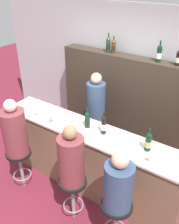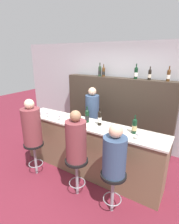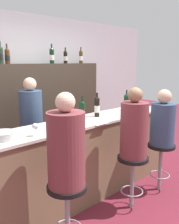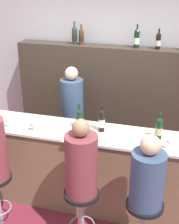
{
  "view_description": "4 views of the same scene",
  "coord_description": "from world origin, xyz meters",
  "px_view_note": "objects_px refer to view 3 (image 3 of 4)",
  "views": [
    {
      "loc": [
        1.7,
        -2.17,
        3.05
      ],
      "look_at": [
        -0.03,
        0.35,
        1.3
      ],
      "focal_mm": 40.0,
      "sensor_mm": 36.0,
      "label": 1
    },
    {
      "loc": [
        1.67,
        -2.31,
        2.31
      ],
      "look_at": [
        -0.0,
        0.33,
        1.27
      ],
      "focal_mm": 28.0,
      "sensor_mm": 36.0,
      "label": 2
    },
    {
      "loc": [
        -2.17,
        -2.05,
        1.82
      ],
      "look_at": [
        0.04,
        0.25,
        1.16
      ],
      "focal_mm": 40.0,
      "sensor_mm": 36.0,
      "label": 3
    },
    {
      "loc": [
        0.96,
        -2.86,
        2.8
      ],
      "look_at": [
        0.1,
        0.25,
        1.32
      ],
      "focal_mm": 50.0,
      "sensor_mm": 36.0,
      "label": 4
    }
  ],
  "objects_px": {
    "wine_glass_0": "(35,127)",
    "bar_stool_left": "(67,199)",
    "wine_glass_2": "(142,105)",
    "bartender": "(32,137)",
    "wine_bottle_backbar_1": "(7,56)",
    "wine_glass_1": "(61,121)",
    "guest_seated_left": "(66,147)",
    "wine_bottle_counter_0": "(82,110)",
    "wine_bottle_counter_1": "(97,107)",
    "wine_bottle_backbar_4": "(81,57)",
    "guest_seated_middle": "(134,128)",
    "bar_stool_middle": "(133,168)",
    "wine_bottle_counter_2": "(126,102)",
    "bar_stool_right": "(161,154)",
    "wine_bottle_backbar_0": "(1,55)",
    "wine_bottle_backbar_2": "(52,56)",
    "guest_seated_right": "(163,122)",
    "wine_bottle_backbar_3": "(65,57)",
    "metal_bowl": "(3,135)"
  },
  "relations": [
    {
      "from": "wine_bottle_counter_0",
      "to": "bartender",
      "type": "distance_m",
      "value": 0.91
    },
    {
      "from": "guest_seated_left",
      "to": "wine_bottle_backbar_1",
      "type": "bearing_deg",
      "value": 77.19
    },
    {
      "from": "wine_bottle_backbar_4",
      "to": "bar_stool_left",
      "type": "bearing_deg",
      "value": -134.75
    },
    {
      "from": "wine_bottle_counter_0",
      "to": "metal_bowl",
      "type": "relative_size",
      "value": 1.23
    },
    {
      "from": "wine_bottle_counter_0",
      "to": "wine_glass_1",
      "type": "xyz_separation_m",
      "value": [
        -0.5,
        -0.21,
        -0.03
      ]
    },
    {
      "from": "metal_bowl",
      "to": "bar_stool_middle",
      "type": "height_order",
      "value": "metal_bowl"
    },
    {
      "from": "wine_glass_1",
      "to": "bar_stool_left",
      "type": "bearing_deg",
      "value": -122.87
    },
    {
      "from": "wine_bottle_backbar_1",
      "to": "bartender",
      "type": "distance_m",
      "value": 1.29
    },
    {
      "from": "guest_seated_right",
      "to": "wine_bottle_backbar_0",
      "type": "bearing_deg",
      "value": 124.39
    },
    {
      "from": "wine_glass_1",
      "to": "wine_glass_2",
      "type": "bearing_deg",
      "value": 0.0
    },
    {
      "from": "wine_bottle_counter_2",
      "to": "wine_bottle_backbar_3",
      "type": "xyz_separation_m",
      "value": [
        -0.16,
        1.3,
        0.7
      ]
    },
    {
      "from": "wine_bottle_counter_1",
      "to": "guest_seated_middle",
      "type": "distance_m",
      "value": 0.69
    },
    {
      "from": "wine_glass_2",
      "to": "wine_bottle_backbar_1",
      "type": "bearing_deg",
      "value": 132.99
    },
    {
      "from": "wine_glass_0",
      "to": "bar_stool_right",
      "type": "distance_m",
      "value": 1.88
    },
    {
      "from": "wine_glass_0",
      "to": "bar_stool_left",
      "type": "bearing_deg",
      "value": -85.91
    },
    {
      "from": "wine_glass_2",
      "to": "bartender",
      "type": "xyz_separation_m",
      "value": [
        -1.37,
        0.93,
        -0.42
      ]
    },
    {
      "from": "wine_bottle_backbar_1",
      "to": "wine_glass_2",
      "type": "distance_m",
      "value": 2.18
    },
    {
      "from": "wine_glass_0",
      "to": "guest_seated_left",
      "type": "height_order",
      "value": "guest_seated_left"
    },
    {
      "from": "wine_bottle_backbar_3",
      "to": "guest_seated_middle",
      "type": "distance_m",
      "value": 2.21
    },
    {
      "from": "bar_stool_left",
      "to": "wine_glass_1",
      "type": "bearing_deg",
      "value": 57.13
    },
    {
      "from": "wine_bottle_counter_1",
      "to": "bar_stool_right",
      "type": "bearing_deg",
      "value": -47.5
    },
    {
      "from": "metal_bowl",
      "to": "bar_stool_left",
      "type": "distance_m",
      "value": 0.88
    },
    {
      "from": "wine_bottle_counter_2",
      "to": "metal_bowl",
      "type": "distance_m",
      "value": 2.05
    },
    {
      "from": "wine_bottle_backbar_0",
      "to": "wine_bottle_backbar_1",
      "type": "distance_m",
      "value": 0.11
    },
    {
      "from": "guest_seated_left",
      "to": "wine_glass_0",
      "type": "bearing_deg",
      "value": 94.09
    },
    {
      "from": "wine_bottle_backbar_0",
      "to": "bar_stool_left",
      "type": "relative_size",
      "value": 0.49
    },
    {
      "from": "wine_glass_1",
      "to": "metal_bowl",
      "type": "relative_size",
      "value": 0.55
    },
    {
      "from": "wine_bottle_backbar_0",
      "to": "bar_stool_middle",
      "type": "distance_m",
      "value": 2.49
    },
    {
      "from": "wine_bottle_backbar_4",
      "to": "wine_glass_1",
      "type": "xyz_separation_m",
      "value": [
        -1.65,
        -1.5,
        -0.74
      ]
    },
    {
      "from": "wine_bottle_counter_0",
      "to": "guest_seated_left",
      "type": "relative_size",
      "value": 0.36
    },
    {
      "from": "metal_bowl",
      "to": "wine_bottle_backbar_2",
      "type": "bearing_deg",
      "value": 40.83
    },
    {
      "from": "wine_bottle_counter_1",
      "to": "wine_glass_2",
      "type": "xyz_separation_m",
      "value": [
        0.77,
        -0.21,
        -0.04
      ]
    },
    {
      "from": "bar_stool_left",
      "to": "bar_stool_right",
      "type": "height_order",
      "value": "same"
    },
    {
      "from": "bar_stool_middle",
      "to": "guest_seated_middle",
      "type": "relative_size",
      "value": 0.8
    },
    {
      "from": "wine_glass_1",
      "to": "guest_seated_left",
      "type": "bearing_deg",
      "value": -122.87
    },
    {
      "from": "bar_stool_left",
      "to": "bar_stool_middle",
      "type": "height_order",
      "value": "same"
    },
    {
      "from": "bartender",
      "to": "wine_bottle_backbar_1",
      "type": "bearing_deg",
      "value": 92.59
    },
    {
      "from": "wine_bottle_counter_0",
      "to": "wine_bottle_counter_1",
      "type": "bearing_deg",
      "value": 0.0
    },
    {
      "from": "wine_bottle_counter_2",
      "to": "wine_bottle_backbar_1",
      "type": "distance_m",
      "value": 1.95
    },
    {
      "from": "wine_bottle_counter_2",
      "to": "wine_glass_1",
      "type": "height_order",
      "value": "wine_bottle_counter_2"
    },
    {
      "from": "wine_bottle_backbar_1",
      "to": "wine_bottle_backbar_4",
      "type": "xyz_separation_m",
      "value": [
        1.5,
        0.0,
        0.01
      ]
    },
    {
      "from": "guest_seated_middle",
      "to": "wine_bottle_backbar_1",
      "type": "bearing_deg",
      "value": 106.46
    },
    {
      "from": "wine_bottle_backbar_3",
      "to": "wine_bottle_counter_2",
      "type": "bearing_deg",
      "value": -83.01
    },
    {
      "from": "wine_glass_0",
      "to": "bar_stool_left",
      "type": "xyz_separation_m",
      "value": [
        0.03,
        -0.46,
        -0.63
      ]
    },
    {
      "from": "wine_bottle_counter_0",
      "to": "wine_bottle_counter_1",
      "type": "xyz_separation_m",
      "value": [
        0.27,
        0.0,
        0.01
      ]
    },
    {
      "from": "wine_bottle_counter_1",
      "to": "wine_bottle_backbar_2",
      "type": "relative_size",
      "value": 0.99
    },
    {
      "from": "wine_glass_2",
      "to": "wine_bottle_counter_0",
      "type": "bearing_deg",
      "value": 168.86
    },
    {
      "from": "wine_bottle_backbar_4",
      "to": "bar_stool_middle",
      "type": "bearing_deg",
      "value": -115.1
    },
    {
      "from": "guest_seated_right",
      "to": "wine_bottle_counter_0",
      "type": "bearing_deg",
      "value": 143.05
    },
    {
      "from": "wine_bottle_backbar_2",
      "to": "guest_seated_right",
      "type": "distance_m",
      "value": 2.2
    }
  ]
}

